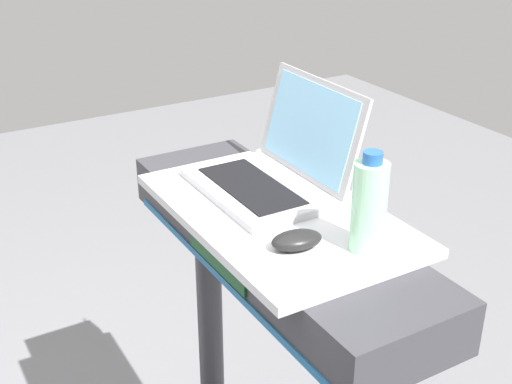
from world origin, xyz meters
TOP-DOWN VIEW (x-y plane):
  - desk_board at (0.00, 0.70)m, footprint 0.62×0.38m
  - laptop at (-0.09, 0.75)m, footprint 0.34×0.28m
  - computer_mouse at (0.16, 0.64)m, footprint 0.08×0.11m
  - water_bottle at (0.23, 0.75)m, footprint 0.07×0.07m

SIDE VIEW (x-z plane):
  - desk_board at x=0.00m, z-range 1.11..1.13m
  - computer_mouse at x=0.16m, z-range 1.13..1.17m
  - laptop at x=-0.09m, z-range 1.06..1.30m
  - water_bottle at x=0.23m, z-range 1.12..1.32m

